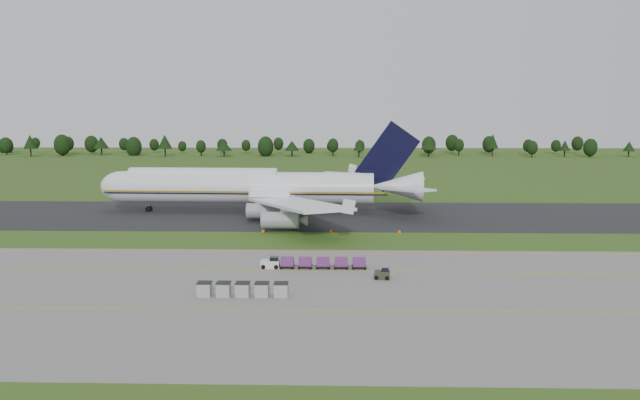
{
  "coord_description": "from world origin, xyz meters",
  "views": [
    {
      "loc": [
        4.64,
        -109.65,
        22.73
      ],
      "look_at": [
        1.72,
        2.0,
        7.08
      ],
      "focal_mm": 35.0,
      "sensor_mm": 36.0,
      "label": 1
    }
  ],
  "objects_px": {
    "utility_cart": "(382,275)",
    "uld_row": "(243,289)",
    "edge_markers": "(331,232)",
    "aircraft": "(252,187)",
    "baggage_train": "(312,263)"
  },
  "relations": [
    {
      "from": "baggage_train",
      "to": "uld_row",
      "type": "xyz_separation_m",
      "value": [
        -8.09,
        -14.31,
        0.03
      ]
    },
    {
      "from": "aircraft",
      "to": "utility_cart",
      "type": "bearing_deg",
      "value": -65.98
    },
    {
      "from": "baggage_train",
      "to": "uld_row",
      "type": "relative_size",
      "value": 1.37
    },
    {
      "from": "aircraft",
      "to": "baggage_train",
      "type": "height_order",
      "value": "aircraft"
    },
    {
      "from": "uld_row",
      "to": "baggage_train",
      "type": "bearing_deg",
      "value": 60.53
    },
    {
      "from": "uld_row",
      "to": "edge_markers",
      "type": "xyz_separation_m",
      "value": [
        10.64,
        41.58,
        -0.66
      ]
    },
    {
      "from": "aircraft",
      "to": "baggage_train",
      "type": "bearing_deg",
      "value": -73.12
    },
    {
      "from": "utility_cart",
      "to": "edge_markers",
      "type": "bearing_deg",
      "value": 102.53
    },
    {
      "from": "edge_markers",
      "to": "uld_row",
      "type": "bearing_deg",
      "value": -104.35
    },
    {
      "from": "aircraft",
      "to": "utility_cart",
      "type": "relative_size",
      "value": 33.49
    },
    {
      "from": "aircraft",
      "to": "edge_markers",
      "type": "relative_size",
      "value": 2.82
    },
    {
      "from": "utility_cart",
      "to": "edge_markers",
      "type": "distance_m",
      "value": 33.78
    },
    {
      "from": "utility_cart",
      "to": "uld_row",
      "type": "relative_size",
      "value": 0.2
    },
    {
      "from": "aircraft",
      "to": "baggage_train",
      "type": "distance_m",
      "value": 54.13
    },
    {
      "from": "utility_cart",
      "to": "uld_row",
      "type": "xyz_separation_m",
      "value": [
        -17.97,
        -8.61,
        0.32
      ]
    }
  ]
}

